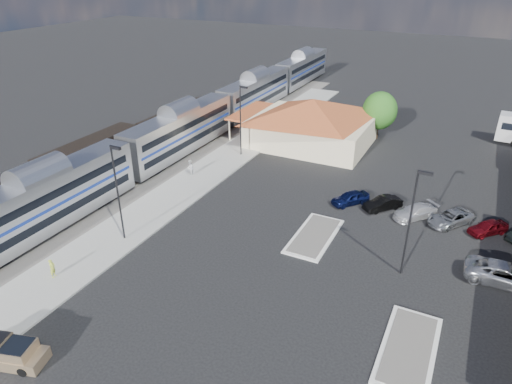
% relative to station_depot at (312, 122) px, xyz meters
% --- Properties ---
extents(ground, '(280.00, 280.00, 0.00)m').
position_rel_station_depot_xyz_m(ground, '(4.56, -24.00, -3.13)').
color(ground, black).
rests_on(ground, ground).
extents(railbed, '(16.00, 100.00, 0.12)m').
position_rel_station_depot_xyz_m(railbed, '(-16.44, -16.00, -3.07)').
color(railbed, '#4C4944').
rests_on(railbed, ground).
extents(platform, '(5.50, 92.00, 0.18)m').
position_rel_station_depot_xyz_m(platform, '(-7.44, -18.00, -3.04)').
color(platform, gray).
rests_on(platform, ground).
extents(passenger_train, '(3.00, 104.00, 5.55)m').
position_rel_station_depot_xyz_m(passenger_train, '(-13.44, -10.92, -0.26)').
color(passenger_train, silver).
rests_on(passenger_train, ground).
extents(freight_cars, '(2.80, 46.00, 4.00)m').
position_rel_station_depot_xyz_m(freight_cars, '(-19.44, -20.43, -1.21)').
color(freight_cars, black).
rests_on(freight_cars, ground).
extents(station_depot, '(18.35, 12.24, 6.20)m').
position_rel_station_depot_xyz_m(station_depot, '(0.00, 0.00, 0.00)').
color(station_depot, beige).
rests_on(station_depot, ground).
extents(traffic_island_south, '(3.30, 7.50, 0.21)m').
position_rel_station_depot_xyz_m(traffic_island_south, '(8.56, -22.00, -3.03)').
color(traffic_island_south, silver).
rests_on(traffic_island_south, ground).
extents(traffic_island_north, '(3.30, 7.50, 0.21)m').
position_rel_station_depot_xyz_m(traffic_island_north, '(18.56, -32.00, -3.03)').
color(traffic_island_north, silver).
rests_on(traffic_island_north, ground).
extents(lamp_plat_s, '(1.08, 0.25, 9.00)m').
position_rel_station_depot_xyz_m(lamp_plat_s, '(-6.34, -30.00, 2.21)').
color(lamp_plat_s, black).
rests_on(lamp_plat_s, ground).
extents(lamp_plat_n, '(1.08, 0.25, 9.00)m').
position_rel_station_depot_xyz_m(lamp_plat_n, '(-6.34, -8.00, 2.21)').
color(lamp_plat_n, black).
rests_on(lamp_plat_n, ground).
extents(lamp_lot, '(1.08, 0.25, 9.00)m').
position_rel_station_depot_xyz_m(lamp_lot, '(16.66, -24.00, 2.21)').
color(lamp_lot, black).
rests_on(lamp_lot, ground).
extents(tree_depot, '(4.71, 4.71, 6.63)m').
position_rel_station_depot_xyz_m(tree_depot, '(7.56, 6.00, 0.89)').
color(tree_depot, '#382314').
rests_on(tree_depot, ground).
extents(pickup_truck, '(5.14, 3.04, 1.67)m').
position_rel_station_depot_xyz_m(pickup_truck, '(-3.48, -44.06, -2.34)').
color(pickup_truck, tan).
rests_on(pickup_truck, ground).
extents(suv, '(5.90, 2.72, 1.64)m').
position_rel_station_depot_xyz_m(suv, '(23.90, -21.78, -2.31)').
color(suv, '#ACAEB4').
rests_on(suv, ground).
extents(person_a, '(0.54, 0.67, 1.58)m').
position_rel_station_depot_xyz_m(person_a, '(-7.60, -36.80, -2.16)').
color(person_a, '#C6D442').
rests_on(person_a, platform).
extents(person_b, '(0.98, 1.09, 1.85)m').
position_rel_station_depot_xyz_m(person_b, '(-8.68, -16.13, -2.03)').
color(person_b, silver).
rests_on(person_b, platform).
extents(parked_car_a, '(3.80, 4.11, 1.36)m').
position_rel_station_depot_xyz_m(parked_car_a, '(9.66, -14.46, -2.45)').
color(parked_car_a, '#0D1541').
rests_on(parked_car_a, ground).
extents(parked_car_b, '(3.67, 3.90, 1.31)m').
position_rel_station_depot_xyz_m(parked_car_b, '(12.86, -14.16, -2.48)').
color(parked_car_b, black).
rests_on(parked_car_b, ground).
extents(parked_car_c, '(4.35, 4.65, 1.32)m').
position_rel_station_depot_xyz_m(parked_car_c, '(16.06, -14.46, -2.47)').
color(parked_car_c, white).
rests_on(parked_car_c, ground).
extents(parked_car_d, '(4.61, 5.07, 1.31)m').
position_rel_station_depot_xyz_m(parked_car_d, '(19.26, -14.16, -2.48)').
color(parked_car_d, gray).
rests_on(parked_car_d, ground).
extents(parked_car_e, '(3.72, 3.74, 1.28)m').
position_rel_station_depot_xyz_m(parked_car_e, '(22.46, -14.46, -2.49)').
color(parked_car_e, maroon).
rests_on(parked_car_e, ground).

